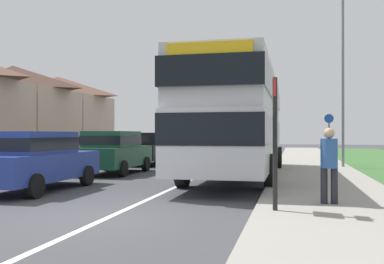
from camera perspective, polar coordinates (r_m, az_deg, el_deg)
ground_plane at (r=8.42m, az=-10.73°, el=-10.81°), size 120.00×120.00×0.00m
lane_marking_centre at (r=16.01m, az=0.89°, el=-5.79°), size 0.14×60.00×0.01m
pavement_near_side at (r=13.70m, az=16.63°, el=-6.47°), size 3.20×68.00×0.12m
double_decker_bus at (r=15.59m, az=6.08°, el=1.94°), size 2.80×11.49×3.70m
parked_car_blue at (r=12.68m, az=-19.81°, el=-3.21°), size 1.89×4.39×1.61m
parked_car_dark_green at (r=17.35m, az=-10.17°, el=-2.36°), size 1.95×4.08×1.65m
parked_car_black at (r=22.18m, az=-5.57°, el=-1.96°), size 1.92×4.19×1.61m
parked_car_grey at (r=27.22m, az=-1.71°, el=-1.64°), size 2.01×4.05×1.62m
pedestrian_at_stop at (r=9.41m, az=17.35°, el=-3.71°), size 0.34×0.34×1.67m
bus_stop_sign at (r=8.35m, az=10.72°, el=-0.28°), size 0.09×0.52×2.60m
cycle_route_sign at (r=22.34m, az=17.34°, el=-0.55°), size 0.44×0.08×2.52m
street_lamp_mid at (r=20.54m, az=18.71°, el=8.58°), size 1.14×0.20×8.28m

